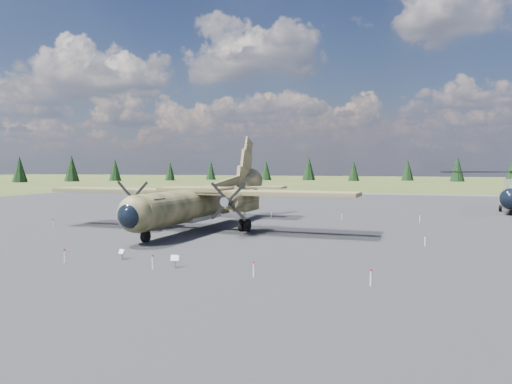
% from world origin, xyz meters
% --- Properties ---
extents(ground, '(500.00, 500.00, 0.00)m').
position_xyz_m(ground, '(0.00, 0.00, 0.00)').
color(ground, '#4C5425').
rests_on(ground, ground).
extents(apron, '(120.00, 120.00, 0.04)m').
position_xyz_m(apron, '(0.00, 10.00, 0.00)').
color(apron, '#515256').
rests_on(apron, ground).
extents(transport_plane, '(29.46, 26.81, 9.74)m').
position_xyz_m(transport_plane, '(-3.27, 4.23, 2.80)').
color(transport_plane, '#3A3F22').
rests_on(transport_plane, ground).
extents(info_placard_left, '(0.44, 0.28, 0.65)m').
position_xyz_m(info_placard_left, '(-1.43, -11.39, 0.43)').
color(info_placard_left, gray).
rests_on(info_placard_left, ground).
extents(info_placard_right, '(0.51, 0.31, 0.74)m').
position_xyz_m(info_placard_right, '(2.94, -12.62, 0.49)').
color(info_placard_right, gray).
rests_on(info_placard_right, ground).
extents(barrier_fence, '(33.12, 29.62, 0.85)m').
position_xyz_m(barrier_fence, '(-0.46, -0.08, 0.51)').
color(barrier_fence, white).
rests_on(barrier_fence, ground).
extents(treeline, '(339.48, 344.21, 11.00)m').
position_xyz_m(treeline, '(2.47, -7.85, 4.72)').
color(treeline, black).
rests_on(treeline, ground).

